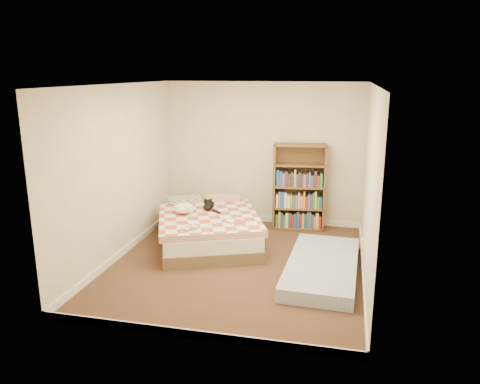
% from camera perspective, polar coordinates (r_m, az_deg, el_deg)
% --- Properties ---
extents(room, '(3.51, 4.01, 2.51)m').
position_cam_1_polar(room, '(6.40, -0.34, 1.21)').
color(room, '#44291D').
rests_on(room, ground).
extents(bed, '(2.11, 2.45, 0.55)m').
position_cam_1_polar(bed, '(7.52, -3.83, -4.26)').
color(bed, brown).
rests_on(bed, room).
extents(bookshelf, '(0.93, 0.40, 1.49)m').
position_cam_1_polar(bookshelf, '(8.15, 7.18, -0.66)').
color(bookshelf, brown).
rests_on(bookshelf, room).
extents(floor_mattress, '(0.99, 2.06, 0.18)m').
position_cam_1_polar(floor_mattress, '(6.53, 10.00, -8.98)').
color(floor_mattress, '#667CAA').
rests_on(floor_mattress, room).
extents(black_cat, '(0.28, 0.58, 0.13)m').
position_cam_1_polar(black_cat, '(7.61, -3.76, -1.64)').
color(black_cat, black).
rests_on(black_cat, bed).
extents(white_dog, '(0.35, 0.38, 0.16)m').
position_cam_1_polar(white_dog, '(7.41, -6.85, -1.98)').
color(white_dog, white).
rests_on(white_dog, bed).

